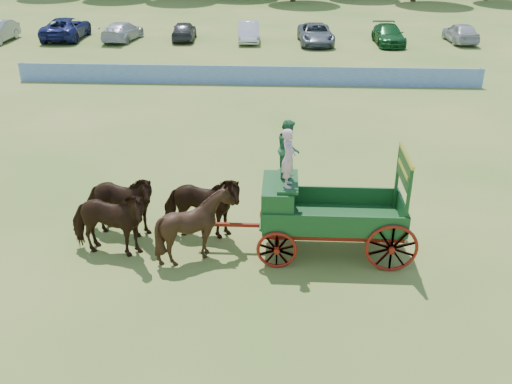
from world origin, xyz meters
name	(u,v)px	position (x,y,z in m)	size (l,w,h in m)	color
ground	(238,256)	(0.00, 0.00, 0.00)	(160.00, 160.00, 0.00)	#9D9147
horse_lead_left	(108,223)	(-3.53, -0.10, 1.00)	(1.08, 2.37, 2.01)	black
horse_lead_right	(119,205)	(-3.53, 1.00, 1.00)	(1.08, 2.37, 2.01)	black
horse_wheel_left	(196,225)	(-1.13, -0.10, 1.00)	(1.62, 1.82, 2.01)	black
horse_wheel_right	(202,207)	(-1.13, 1.00, 1.00)	(1.08, 2.37, 2.01)	black
farm_dray	(306,197)	(1.82, 0.48, 1.65)	(6.00, 2.00, 3.73)	maroon
sponsor_banner	(247,75)	(-1.00, 18.00, 0.53)	(26.00, 0.08, 1.05)	blue
parked_cars	(177,31)	(-7.15, 30.16, 0.75)	(42.32, 6.88, 1.62)	silver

